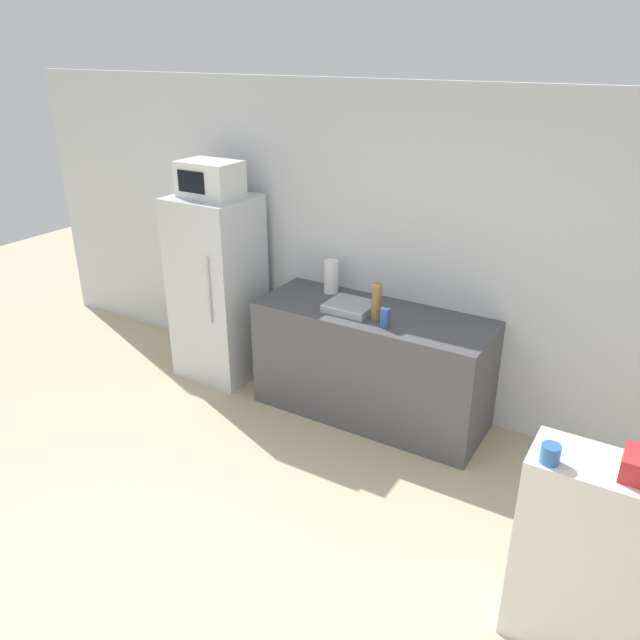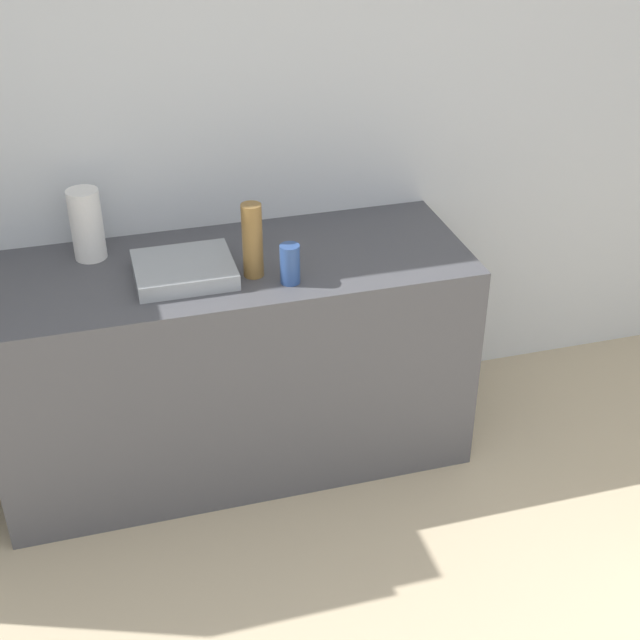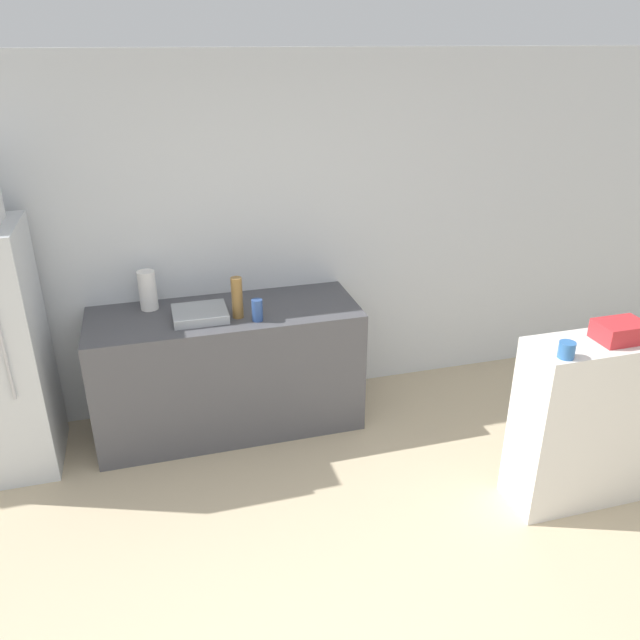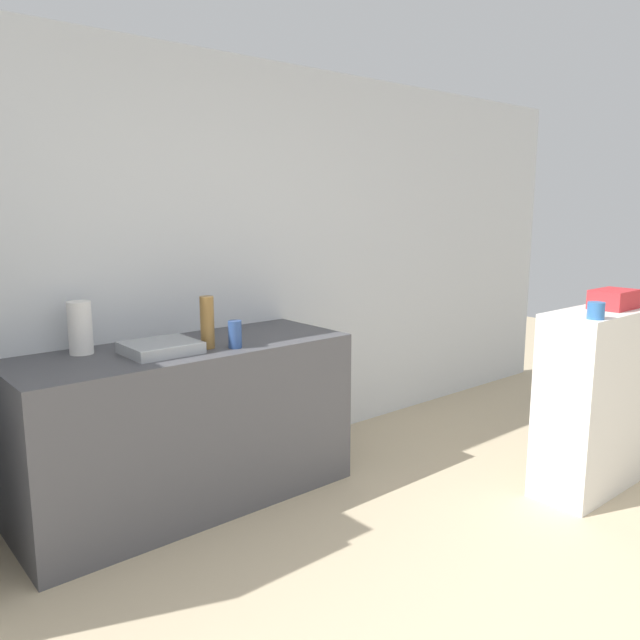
% 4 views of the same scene
% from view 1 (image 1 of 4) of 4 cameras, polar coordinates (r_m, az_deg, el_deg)
% --- Properties ---
extents(ground_plane, '(14.00, 14.00, 0.00)m').
position_cam_1_polar(ground_plane, '(3.74, -14.88, -26.32)').
color(ground_plane, '#C6B28E').
extents(wall_back, '(8.00, 0.06, 2.60)m').
position_cam_1_polar(wall_back, '(5.05, 7.31, 6.10)').
color(wall_back, silver).
rests_on(wall_back, ground_plane).
extents(refrigerator, '(0.68, 0.65, 1.66)m').
position_cam_1_polar(refrigerator, '(5.65, -9.33, 2.85)').
color(refrigerator, silver).
rests_on(refrigerator, ground_plane).
extents(microwave, '(0.50, 0.36, 0.29)m').
position_cam_1_polar(microwave, '(5.38, -10.04, 12.59)').
color(microwave, white).
rests_on(microwave, refrigerator).
extents(counter, '(1.88, 0.70, 0.92)m').
position_cam_1_polar(counter, '(5.07, 4.73, -4.03)').
color(counter, '#4C4C51').
rests_on(counter, ground_plane).
extents(sink_basin, '(0.36, 0.32, 0.06)m').
position_cam_1_polar(sink_basin, '(4.88, 2.81, 1.23)').
color(sink_basin, '#9EA3A8').
rests_on(sink_basin, counter).
extents(bottle_tall, '(0.08, 0.08, 0.29)m').
position_cam_1_polar(bottle_tall, '(4.69, 5.20, 1.66)').
color(bottle_tall, olive).
rests_on(bottle_tall, counter).
extents(bottle_short, '(0.07, 0.07, 0.15)m').
position_cam_1_polar(bottle_short, '(4.59, 5.98, 0.22)').
color(bottle_short, '#2D4C8C').
rests_on(bottle_short, counter).
extents(shelf_cabinet, '(0.84, 0.35, 1.09)m').
position_cam_1_polar(shelf_cabinet, '(3.50, 24.63, -19.60)').
color(shelf_cabinet, white).
rests_on(shelf_cabinet, ground_plane).
extents(jar, '(0.09, 0.09, 0.09)m').
position_cam_1_polar(jar, '(3.07, 20.32, -11.41)').
color(jar, '#336BB2').
rests_on(jar, shelf_cabinet).
extents(paper_towel_roll, '(0.12, 0.12, 0.28)m').
position_cam_1_polar(paper_towel_roll, '(5.20, 1.03, 3.99)').
color(paper_towel_roll, white).
rests_on(paper_towel_roll, counter).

